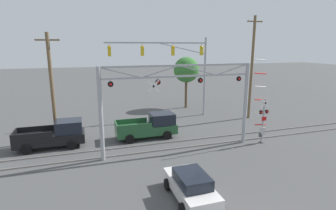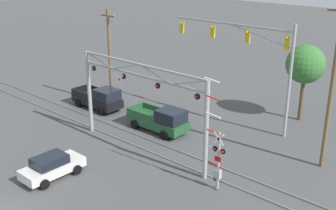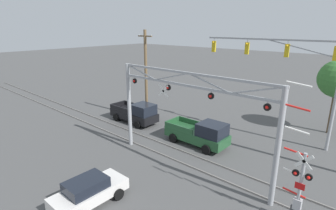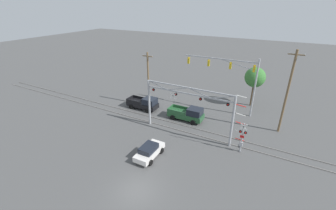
{
  "view_description": "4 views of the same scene",
  "coord_description": "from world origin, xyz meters",
  "px_view_note": "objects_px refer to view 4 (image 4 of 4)",
  "views": [
    {
      "loc": [
        -6.57,
        -6.57,
        7.77
      ],
      "look_at": [
        0.19,
        14.45,
        2.83
      ],
      "focal_mm": 28.0,
      "sensor_mm": 36.0,
      "label": 1
    },
    {
      "loc": [
        19.57,
        -8.11,
        13.63
      ],
      "look_at": [
        2.4,
        11.25,
        4.12
      ],
      "focal_mm": 45.0,
      "sensor_mm": 36.0,
      "label": 2
    },
    {
      "loc": [
        9.39,
        -1.49,
        9.18
      ],
      "look_at": [
        -1.7,
        11.14,
        4.1
      ],
      "focal_mm": 28.0,
      "sensor_mm": 36.0,
      "label": 3
    },
    {
      "loc": [
        9.84,
        -12.27,
        15.88
      ],
      "look_at": [
        -2.01,
        9.73,
        4.29
      ],
      "focal_mm": 24.0,
      "sensor_mm": 36.0,
      "label": 4
    }
  ],
  "objects_px": {
    "pickup_truck_lead": "(188,114)",
    "utility_pole_left": "(148,79)",
    "sedan_waiting": "(149,151)",
    "crossing_gantry": "(187,105)",
    "traffic_signal_span": "(236,74)",
    "crossing_signal_mast": "(241,136)",
    "pickup_truck_following": "(144,103)",
    "utility_pole_right": "(287,92)",
    "background_tree_beyond_span": "(255,77)"
  },
  "relations": [
    {
      "from": "crossing_signal_mast",
      "to": "background_tree_beyond_span",
      "type": "height_order",
      "value": "crossing_signal_mast"
    },
    {
      "from": "pickup_truck_following",
      "to": "crossing_gantry",
      "type": "bearing_deg",
      "value": -22.03
    },
    {
      "from": "utility_pole_left",
      "to": "background_tree_beyond_span",
      "type": "relative_size",
      "value": 1.36
    },
    {
      "from": "pickup_truck_following",
      "to": "utility_pole_right",
      "type": "height_order",
      "value": "utility_pole_right"
    },
    {
      "from": "crossing_gantry",
      "to": "pickup_truck_lead",
      "type": "distance_m",
      "value": 4.99
    },
    {
      "from": "pickup_truck_following",
      "to": "pickup_truck_lead",
      "type": "bearing_deg",
      "value": -0.67
    },
    {
      "from": "sedan_waiting",
      "to": "background_tree_beyond_span",
      "type": "relative_size",
      "value": 0.62
    },
    {
      "from": "utility_pole_left",
      "to": "utility_pole_right",
      "type": "height_order",
      "value": "utility_pole_right"
    },
    {
      "from": "crossing_signal_mast",
      "to": "pickup_truck_lead",
      "type": "height_order",
      "value": "crossing_signal_mast"
    },
    {
      "from": "sedan_waiting",
      "to": "utility_pole_right",
      "type": "xyz_separation_m",
      "value": [
        12.29,
        12.79,
        4.83
      ]
    },
    {
      "from": "crossing_gantry",
      "to": "crossing_signal_mast",
      "type": "xyz_separation_m",
      "value": [
        6.96,
        -0.57,
        -2.09
      ]
    },
    {
      "from": "crossing_signal_mast",
      "to": "traffic_signal_span",
      "type": "relative_size",
      "value": 0.62
    },
    {
      "from": "crossing_gantry",
      "to": "sedan_waiting",
      "type": "xyz_separation_m",
      "value": [
        -1.68,
        -6.36,
        -3.46
      ]
    },
    {
      "from": "pickup_truck_following",
      "to": "sedan_waiting",
      "type": "xyz_separation_m",
      "value": [
        7.33,
        -10.01,
        -0.23
      ]
    },
    {
      "from": "traffic_signal_span",
      "to": "utility_pole_left",
      "type": "bearing_deg",
      "value": -162.21
    },
    {
      "from": "utility_pole_left",
      "to": "pickup_truck_lead",
      "type": "bearing_deg",
      "value": -11.8
    },
    {
      "from": "crossing_gantry",
      "to": "pickup_truck_lead",
      "type": "relative_size",
      "value": 2.24
    },
    {
      "from": "pickup_truck_lead",
      "to": "utility_pole_right",
      "type": "height_order",
      "value": "utility_pole_right"
    },
    {
      "from": "pickup_truck_lead",
      "to": "sedan_waiting",
      "type": "height_order",
      "value": "pickup_truck_lead"
    },
    {
      "from": "crossing_signal_mast",
      "to": "utility_pole_right",
      "type": "bearing_deg",
      "value": 62.48
    },
    {
      "from": "crossing_gantry",
      "to": "utility_pole_right",
      "type": "xyz_separation_m",
      "value": [
        10.61,
        6.42,
        1.37
      ]
    },
    {
      "from": "crossing_signal_mast",
      "to": "pickup_truck_lead",
      "type": "bearing_deg",
      "value": 153.61
    },
    {
      "from": "traffic_signal_span",
      "to": "utility_pole_left",
      "type": "height_order",
      "value": "utility_pole_left"
    },
    {
      "from": "crossing_signal_mast",
      "to": "utility_pole_left",
      "type": "bearing_deg",
      "value": 160.31
    },
    {
      "from": "pickup_truck_lead",
      "to": "utility_pole_left",
      "type": "height_order",
      "value": "utility_pole_left"
    },
    {
      "from": "traffic_signal_span",
      "to": "utility_pole_left",
      "type": "xyz_separation_m",
      "value": [
        -12.68,
        -4.07,
        -1.57
      ]
    },
    {
      "from": "pickup_truck_lead",
      "to": "sedan_waiting",
      "type": "relative_size",
      "value": 1.29
    },
    {
      "from": "crossing_signal_mast",
      "to": "traffic_signal_span",
      "type": "height_order",
      "value": "traffic_signal_span"
    },
    {
      "from": "crossing_gantry",
      "to": "pickup_truck_following",
      "type": "height_order",
      "value": "crossing_gantry"
    },
    {
      "from": "sedan_waiting",
      "to": "utility_pole_right",
      "type": "bearing_deg",
      "value": 46.14
    },
    {
      "from": "crossing_signal_mast",
      "to": "pickup_truck_following",
      "type": "distance_m",
      "value": 16.55
    },
    {
      "from": "crossing_gantry",
      "to": "pickup_truck_following",
      "type": "distance_m",
      "value": 10.24
    },
    {
      "from": "crossing_gantry",
      "to": "utility_pole_right",
      "type": "height_order",
      "value": "utility_pole_right"
    },
    {
      "from": "pickup_truck_lead",
      "to": "pickup_truck_following",
      "type": "bearing_deg",
      "value": 179.33
    },
    {
      "from": "sedan_waiting",
      "to": "background_tree_beyond_span",
      "type": "height_order",
      "value": "background_tree_beyond_span"
    },
    {
      "from": "crossing_gantry",
      "to": "traffic_signal_span",
      "type": "bearing_deg",
      "value": 68.76
    },
    {
      "from": "pickup_truck_lead",
      "to": "background_tree_beyond_span",
      "type": "height_order",
      "value": "background_tree_beyond_span"
    },
    {
      "from": "pickup_truck_following",
      "to": "crossing_signal_mast",
      "type": "bearing_deg",
      "value": -14.79
    },
    {
      "from": "sedan_waiting",
      "to": "utility_pole_left",
      "type": "height_order",
      "value": "utility_pole_left"
    },
    {
      "from": "utility_pole_left",
      "to": "pickup_truck_following",
      "type": "bearing_deg",
      "value": -86.94
    },
    {
      "from": "crossing_gantry",
      "to": "background_tree_beyond_span",
      "type": "xyz_separation_m",
      "value": [
        5.82,
        13.27,
        0.65
      ]
    },
    {
      "from": "crossing_signal_mast",
      "to": "sedan_waiting",
      "type": "xyz_separation_m",
      "value": [
        -8.64,
        -5.79,
        -1.37
      ]
    },
    {
      "from": "crossing_signal_mast",
      "to": "sedan_waiting",
      "type": "relative_size",
      "value": 1.71
    },
    {
      "from": "traffic_signal_span",
      "to": "utility_pole_right",
      "type": "bearing_deg",
      "value": -21.86
    },
    {
      "from": "traffic_signal_span",
      "to": "sedan_waiting",
      "type": "height_order",
      "value": "traffic_signal_span"
    },
    {
      "from": "utility_pole_left",
      "to": "crossing_gantry",
      "type": "bearing_deg",
      "value": -29.64
    },
    {
      "from": "sedan_waiting",
      "to": "utility_pole_right",
      "type": "height_order",
      "value": "utility_pole_right"
    },
    {
      "from": "pickup_truck_lead",
      "to": "utility_pole_right",
      "type": "bearing_deg",
      "value": 13.49
    },
    {
      "from": "crossing_signal_mast",
      "to": "crossing_gantry",
      "type": "bearing_deg",
      "value": 175.31
    },
    {
      "from": "utility_pole_left",
      "to": "sedan_waiting",
      "type": "bearing_deg",
      "value": -57.28
    }
  ]
}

